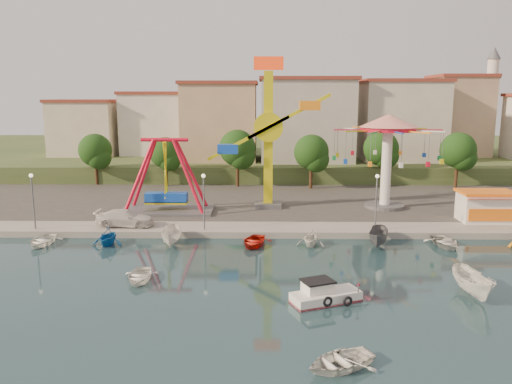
{
  "coord_description": "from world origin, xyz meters",
  "views": [
    {
      "loc": [
        -2.54,
        -32.3,
        12.9
      ],
      "look_at": [
        -3.16,
        14.0,
        4.0
      ],
      "focal_mm": 35.0,
      "sensor_mm": 36.0,
      "label": 1
    }
  ],
  "objects_px": {
    "kamikaze_tower": "(273,139)",
    "skiff": "(473,284)",
    "cabin_motorboat": "(324,296)",
    "pirate_ship_ride": "(166,177)",
    "wave_swinger": "(388,140)",
    "rowboat_a": "(139,276)",
    "van": "(125,218)"
  },
  "relations": [
    {
      "from": "kamikaze_tower",
      "to": "skiff",
      "type": "distance_m",
      "value": 28.12
    },
    {
      "from": "cabin_motorboat",
      "to": "pirate_ship_ride",
      "type": "bearing_deg",
      "value": 100.03
    },
    {
      "from": "pirate_ship_ride",
      "to": "wave_swinger",
      "type": "height_order",
      "value": "wave_swinger"
    },
    {
      "from": "pirate_ship_ride",
      "to": "wave_swinger",
      "type": "xyz_separation_m",
      "value": [
        24.07,
        2.38,
        3.8
      ]
    },
    {
      "from": "pirate_ship_ride",
      "to": "rowboat_a",
      "type": "relative_size",
      "value": 2.89
    },
    {
      "from": "wave_swinger",
      "to": "skiff",
      "type": "relative_size",
      "value": 2.58
    },
    {
      "from": "pirate_ship_ride",
      "to": "rowboat_a",
      "type": "distance_m",
      "value": 19.51
    },
    {
      "from": "kamikaze_tower",
      "to": "rowboat_a",
      "type": "bearing_deg",
      "value": -114.59
    },
    {
      "from": "rowboat_a",
      "to": "kamikaze_tower",
      "type": "bearing_deg",
      "value": 62.06
    },
    {
      "from": "kamikaze_tower",
      "to": "cabin_motorboat",
      "type": "relative_size",
      "value": 3.48
    },
    {
      "from": "skiff",
      "to": "van",
      "type": "bearing_deg",
      "value": 146.56
    },
    {
      "from": "kamikaze_tower",
      "to": "cabin_motorboat",
      "type": "height_order",
      "value": "kamikaze_tower"
    },
    {
      "from": "kamikaze_tower",
      "to": "wave_swinger",
      "type": "height_order",
      "value": "kamikaze_tower"
    },
    {
      "from": "wave_swinger",
      "to": "van",
      "type": "distance_m",
      "value": 29.06
    },
    {
      "from": "skiff",
      "to": "wave_swinger",
      "type": "bearing_deg",
      "value": 86.37
    },
    {
      "from": "cabin_motorboat",
      "to": "van",
      "type": "distance_m",
      "value": 23.77
    },
    {
      "from": "cabin_motorboat",
      "to": "skiff",
      "type": "bearing_deg",
      "value": -16.37
    },
    {
      "from": "rowboat_a",
      "to": "van",
      "type": "bearing_deg",
      "value": 105.9
    },
    {
      "from": "pirate_ship_ride",
      "to": "skiff",
      "type": "bearing_deg",
      "value": -41.69
    },
    {
      "from": "cabin_motorboat",
      "to": "van",
      "type": "bearing_deg",
      "value": 113.96
    },
    {
      "from": "wave_swinger",
      "to": "skiff",
      "type": "bearing_deg",
      "value": -89.81
    },
    {
      "from": "pirate_ship_ride",
      "to": "wave_swinger",
      "type": "distance_m",
      "value": 24.49
    },
    {
      "from": "pirate_ship_ride",
      "to": "kamikaze_tower",
      "type": "distance_m",
      "value": 12.35
    },
    {
      "from": "kamikaze_tower",
      "to": "cabin_motorboat",
      "type": "xyz_separation_m",
      "value": [
        2.86,
        -24.99,
        -7.91
      ]
    },
    {
      "from": "wave_swinger",
      "to": "rowboat_a",
      "type": "height_order",
      "value": "wave_swinger"
    },
    {
      "from": "pirate_ship_ride",
      "to": "cabin_motorboat",
      "type": "height_order",
      "value": "pirate_ship_ride"
    },
    {
      "from": "cabin_motorboat",
      "to": "kamikaze_tower",
      "type": "bearing_deg",
      "value": 74.16
    },
    {
      "from": "pirate_ship_ride",
      "to": "kamikaze_tower",
      "type": "height_order",
      "value": "kamikaze_tower"
    },
    {
      "from": "kamikaze_tower",
      "to": "wave_swinger",
      "type": "bearing_deg",
      "value": -0.3
    },
    {
      "from": "pirate_ship_ride",
      "to": "van",
      "type": "height_order",
      "value": "pirate_ship_ride"
    },
    {
      "from": "skiff",
      "to": "cabin_motorboat",
      "type": "bearing_deg",
      "value": -177.82
    },
    {
      "from": "pirate_ship_ride",
      "to": "kamikaze_tower",
      "type": "xyz_separation_m",
      "value": [
        11.45,
        2.44,
        3.94
      ]
    }
  ]
}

